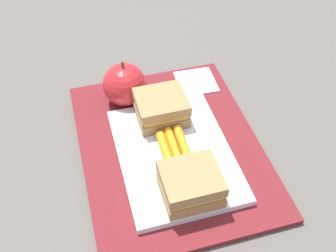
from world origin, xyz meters
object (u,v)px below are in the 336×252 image
object	(u,v)px
carrot_sticks_bundle	(175,149)
apple	(125,84)
food_tray	(175,154)
sandwich_half_right	(161,108)
paper_napkin	(196,82)
sandwich_half_left	(191,184)

from	to	relation	value
carrot_sticks_bundle	apple	world-z (taller)	apple
food_tray	sandwich_half_right	distance (m)	0.08
sandwich_half_right	apple	size ratio (longest dim) A/B	0.93
paper_napkin	sandwich_half_left	bearing A→B (deg)	159.61
food_tray	sandwich_half_left	bearing A→B (deg)	180.00
food_tray	apple	world-z (taller)	apple
carrot_sticks_bundle	apple	distance (m)	0.15
food_tray	carrot_sticks_bundle	xyz separation A→B (m)	(0.00, -0.00, 0.01)
apple	food_tray	bearing A→B (deg)	-162.43
food_tray	sandwich_half_right	xyz separation A→B (m)	(0.08, 0.00, 0.03)
sandwich_half_right	food_tray	bearing A→B (deg)	180.00
food_tray	apple	xyz separation A→B (m)	(0.15, 0.05, 0.03)
sandwich_half_right	paper_napkin	bearing A→B (deg)	-47.17
sandwich_half_right	carrot_sticks_bundle	world-z (taller)	sandwich_half_right
sandwich_half_right	paper_napkin	world-z (taller)	sandwich_half_right
sandwich_half_right	apple	bearing A→B (deg)	34.08
sandwich_half_left	sandwich_half_right	distance (m)	0.16
sandwich_half_left	carrot_sticks_bundle	world-z (taller)	sandwich_half_left
food_tray	carrot_sticks_bundle	bearing A→B (deg)	-23.52
carrot_sticks_bundle	paper_napkin	size ratio (longest dim) A/B	1.13
sandwich_half_left	paper_napkin	size ratio (longest dim) A/B	1.14
carrot_sticks_bundle	food_tray	bearing A→B (deg)	156.48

